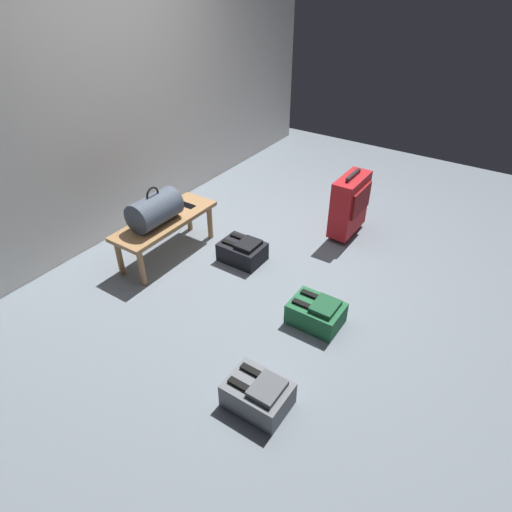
{
  "coord_description": "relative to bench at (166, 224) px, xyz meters",
  "views": [
    {
      "loc": [
        -2.63,
        -1.62,
        2.26
      ],
      "look_at": [
        -0.23,
        -0.01,
        0.25
      ],
      "focal_mm": 30.6,
      "sensor_mm": 36.0,
      "label": 1
    }
  ],
  "objects": [
    {
      "name": "ground_plane",
      "position": [
        0.34,
        -0.86,
        -0.32
      ],
      "size": [
        6.6,
        6.6,
        0.0
      ],
      "primitive_type": "plane",
      "color": "slate"
    },
    {
      "name": "back_wall",
      "position": [
        0.34,
        0.74,
        1.08
      ],
      "size": [
        6.0,
        0.1,
        2.8
      ],
      "primitive_type": "cube",
      "color": "silver",
      "rests_on": "ground"
    },
    {
      "name": "bench",
      "position": [
        0.0,
        0.0,
        0.0
      ],
      "size": [
        1.0,
        0.36,
        0.37
      ],
      "color": "#A87A4C",
      "rests_on": "ground"
    },
    {
      "name": "duffel_bag_slate",
      "position": [
        -0.1,
        0.0,
        0.19
      ],
      "size": [
        0.44,
        0.26,
        0.34
      ],
      "color": "#475160",
      "rests_on": "bench"
    },
    {
      "name": "cell_phone",
      "position": [
        0.29,
        -0.01,
        0.06
      ],
      "size": [
        0.07,
        0.14,
        0.01
      ],
      "color": "black",
      "rests_on": "bench"
    },
    {
      "name": "suitcase_upright_red",
      "position": [
        1.23,
        -1.19,
        0.01
      ],
      "size": [
        0.47,
        0.22,
        0.64
      ],
      "color": "red",
      "rests_on": "ground"
    },
    {
      "name": "backpack_grey",
      "position": [
        -0.89,
        -1.57,
        -0.22
      ],
      "size": [
        0.28,
        0.38,
        0.21
      ],
      "color": "slate",
      "rests_on": "ground"
    },
    {
      "name": "backpack_dark",
      "position": [
        0.3,
        -0.61,
        -0.22
      ],
      "size": [
        0.28,
        0.38,
        0.21
      ],
      "color": "black",
      "rests_on": "ground"
    },
    {
      "name": "backpack_green",
      "position": [
        -0.06,
        -1.52,
        -0.22
      ],
      "size": [
        0.28,
        0.38,
        0.21
      ],
      "color": "#1E6038",
      "rests_on": "ground"
    }
  ]
}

